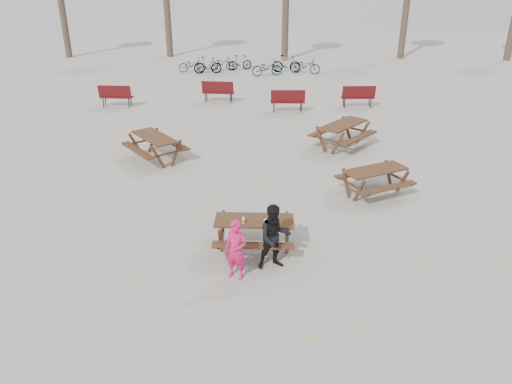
{
  "coord_description": "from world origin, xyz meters",
  "views": [
    {
      "loc": [
        0.44,
        -9.99,
        6.11
      ],
      "look_at": [
        0.0,
        1.0,
        1.0
      ],
      "focal_mm": 35.0,
      "sensor_mm": 36.0,
      "label": 1
    }
  ],
  "objects_px": {
    "adult": "(275,237)",
    "soda_bottle": "(243,221)",
    "child": "(236,250)",
    "main_picnic_table": "(254,227)",
    "picnic_table_north": "(155,148)",
    "picnic_table_east": "(374,182)",
    "food_tray": "(268,221)",
    "picnic_table_far": "(342,135)"
  },
  "relations": [
    {
      "from": "main_picnic_table",
      "to": "picnic_table_north",
      "type": "distance_m",
      "value": 6.64
    },
    {
      "from": "main_picnic_table",
      "to": "picnic_table_north",
      "type": "xyz_separation_m",
      "value": [
        -3.55,
        5.6,
        -0.17
      ]
    },
    {
      "from": "soda_bottle",
      "to": "adult",
      "type": "xyz_separation_m",
      "value": [
        0.7,
        -0.53,
        -0.1
      ]
    },
    {
      "from": "main_picnic_table",
      "to": "picnic_table_far",
      "type": "xyz_separation_m",
      "value": [
        2.85,
        7.15,
        -0.15
      ]
    },
    {
      "from": "main_picnic_table",
      "to": "soda_bottle",
      "type": "distance_m",
      "value": 0.4
    },
    {
      "from": "food_tray",
      "to": "picnic_table_far",
      "type": "distance_m",
      "value": 7.68
    },
    {
      "from": "adult",
      "to": "picnic_table_east",
      "type": "height_order",
      "value": "adult"
    },
    {
      "from": "picnic_table_north",
      "to": "child",
      "type": "bearing_deg",
      "value": -14.65
    },
    {
      "from": "picnic_table_far",
      "to": "picnic_table_east",
      "type": "bearing_deg",
      "value": -134.7
    },
    {
      "from": "child",
      "to": "picnic_table_far",
      "type": "xyz_separation_m",
      "value": [
        3.18,
        8.3,
        -0.23
      ]
    },
    {
      "from": "child",
      "to": "adult",
      "type": "bearing_deg",
      "value": 46.88
    },
    {
      "from": "picnic_table_east",
      "to": "picnic_table_far",
      "type": "height_order",
      "value": "picnic_table_far"
    },
    {
      "from": "food_tray",
      "to": "child",
      "type": "relative_size",
      "value": 0.13
    },
    {
      "from": "adult",
      "to": "soda_bottle",
      "type": "bearing_deg",
      "value": 125.85
    },
    {
      "from": "food_tray",
      "to": "child",
      "type": "height_order",
      "value": "child"
    },
    {
      "from": "main_picnic_table",
      "to": "child",
      "type": "bearing_deg",
      "value": -105.9
    },
    {
      "from": "child",
      "to": "picnic_table_east",
      "type": "relative_size",
      "value": 0.74
    },
    {
      "from": "food_tray",
      "to": "picnic_table_north",
      "type": "xyz_separation_m",
      "value": [
        -3.86,
        5.7,
        -0.37
      ]
    },
    {
      "from": "child",
      "to": "adult",
      "type": "distance_m",
      "value": 0.91
    },
    {
      "from": "main_picnic_table",
      "to": "soda_bottle",
      "type": "height_order",
      "value": "soda_bottle"
    },
    {
      "from": "main_picnic_table",
      "to": "picnic_table_east",
      "type": "relative_size",
      "value": 0.99
    },
    {
      "from": "main_picnic_table",
      "to": "picnic_table_east",
      "type": "xyz_separation_m",
      "value": [
        3.3,
        3.14,
        -0.2
      ]
    },
    {
      "from": "food_tray",
      "to": "picnic_table_north",
      "type": "bearing_deg",
      "value": 124.14
    },
    {
      "from": "main_picnic_table",
      "to": "child",
      "type": "height_order",
      "value": "child"
    },
    {
      "from": "food_tray",
      "to": "picnic_table_east",
      "type": "height_order",
      "value": "food_tray"
    },
    {
      "from": "child",
      "to": "adult",
      "type": "xyz_separation_m",
      "value": [
        0.8,
        0.43,
        0.08
      ]
    },
    {
      "from": "main_picnic_table",
      "to": "picnic_table_far",
      "type": "relative_size",
      "value": 0.89
    },
    {
      "from": "main_picnic_table",
      "to": "adult",
      "type": "relative_size",
      "value": 1.2
    },
    {
      "from": "food_tray",
      "to": "picnic_table_far",
      "type": "bearing_deg",
      "value": 70.65
    },
    {
      "from": "picnic_table_east",
      "to": "food_tray",
      "type": "bearing_deg",
      "value": -160.66
    },
    {
      "from": "food_tray",
      "to": "adult",
      "type": "xyz_separation_m",
      "value": [
        0.16,
        -0.64,
        -0.04
      ]
    },
    {
      "from": "main_picnic_table",
      "to": "picnic_table_north",
      "type": "bearing_deg",
      "value": 122.39
    },
    {
      "from": "picnic_table_north",
      "to": "picnic_table_far",
      "type": "bearing_deg",
      "value": 63.39
    },
    {
      "from": "adult",
      "to": "picnic_table_far",
      "type": "distance_m",
      "value": 8.24
    },
    {
      "from": "adult",
      "to": "picnic_table_north",
      "type": "distance_m",
      "value": 7.51
    },
    {
      "from": "main_picnic_table",
      "to": "food_tray",
      "type": "distance_m",
      "value": 0.38
    },
    {
      "from": "adult",
      "to": "food_tray",
      "type": "bearing_deg",
      "value": 86.94
    },
    {
      "from": "food_tray",
      "to": "soda_bottle",
      "type": "bearing_deg",
      "value": -169.04
    },
    {
      "from": "picnic_table_east",
      "to": "picnic_table_north",
      "type": "height_order",
      "value": "picnic_table_north"
    },
    {
      "from": "child",
      "to": "main_picnic_table",
      "type": "bearing_deg",
      "value": 92.82
    },
    {
      "from": "adult",
      "to": "picnic_table_far",
      "type": "bearing_deg",
      "value": 56.14
    },
    {
      "from": "soda_bottle",
      "to": "child",
      "type": "height_order",
      "value": "child"
    }
  ]
}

